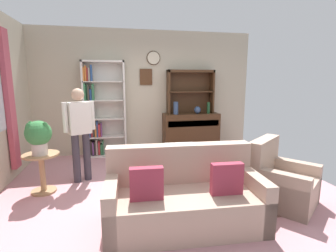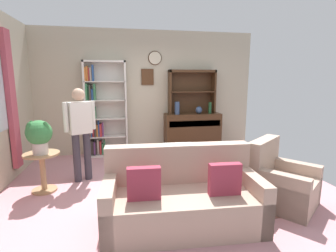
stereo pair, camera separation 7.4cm
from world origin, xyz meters
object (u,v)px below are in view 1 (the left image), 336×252
object	(u,v)px
bottle_wine	(208,108)
couch_floral	(184,198)
sideboard	(191,131)
person_reading	(80,128)
coffee_table	(168,172)
plant_stand	(42,169)
vase_round	(197,110)
sideboard_hutch	(190,86)
vase_tall	(176,108)
armchair_floral	(280,183)
bookshelf	(101,112)
book_stack	(169,165)
potted_plant_large	(38,135)

from	to	relation	value
bottle_wine	couch_floral	size ratio (longest dim) A/B	0.14
sideboard	person_reading	bearing A→B (deg)	-150.02
person_reading	coffee_table	world-z (taller)	person_reading
sideboard	plant_stand	xyz separation A→B (m)	(-2.86, -1.68, -0.13)
vase_round	bottle_wine	world-z (taller)	bottle_wine
sideboard_hutch	person_reading	world-z (taller)	sideboard_hutch
couch_floral	coffee_table	xyz separation A→B (m)	(-0.02, 0.77, 0.04)
vase_tall	armchair_floral	bearing A→B (deg)	-72.36
bookshelf	sideboard	world-z (taller)	bookshelf
vase_tall	book_stack	bearing A→B (deg)	-106.39
sideboard	book_stack	size ratio (longest dim) A/B	6.02
bookshelf	sideboard_hutch	world-z (taller)	bookshelf
bookshelf	armchair_floral	world-z (taller)	bookshelf
couch_floral	book_stack	distance (m)	0.81
vase_tall	armchair_floral	size ratio (longest dim) A/B	0.27
sideboard_hutch	bottle_wine	distance (m)	0.67
bottle_wine	vase_round	bearing A→B (deg)	175.05
vase_round	person_reading	world-z (taller)	person_reading
couch_floral	person_reading	world-z (taller)	person_reading
vase_round	couch_floral	bearing A→B (deg)	-111.16
coffee_table	book_stack	size ratio (longest dim) A/B	3.70
sideboard	person_reading	distance (m)	2.71
potted_plant_large	book_stack	world-z (taller)	potted_plant_large
bookshelf	couch_floral	xyz separation A→B (m)	(1.06, -3.03, -0.68)
sideboard_hutch	potted_plant_large	xyz separation A→B (m)	(-2.85, -1.84, -0.66)
couch_floral	armchair_floral	distance (m)	1.45
plant_stand	book_stack	world-z (taller)	plant_stand
couch_floral	book_stack	world-z (taller)	couch_floral
sideboard	person_reading	size ratio (longest dim) A/B	0.83
vase_tall	couch_floral	world-z (taller)	vase_tall
bookshelf	sideboard	distance (m)	2.11
couch_floral	potted_plant_large	distance (m)	2.30
sideboard_hutch	book_stack	size ratio (longest dim) A/B	5.09
plant_stand	sideboard_hutch	bearing A→B (deg)	32.10
sideboard	plant_stand	bearing A→B (deg)	-149.50
armchair_floral	bottle_wine	bearing A→B (deg)	91.37
potted_plant_large	armchair_floral	bearing A→B (deg)	-16.83
couch_floral	armchair_floral	size ratio (longest dim) A/B	1.71
sideboard	vase_tall	size ratio (longest dim) A/B	4.55
potted_plant_large	plant_stand	bearing A→B (deg)	96.67
bottle_wine	coffee_table	distance (m)	2.61
vase_round	couch_floral	world-z (taller)	vase_round
person_reading	bookshelf	bearing A→B (deg)	79.18
sideboard	coffee_table	xyz separation A→B (m)	(-1.01, -2.18, -0.16)
sideboard	vase_tall	distance (m)	0.68
armchair_floral	potted_plant_large	distance (m)	3.50
person_reading	book_stack	world-z (taller)	person_reading
vase_tall	armchair_floral	xyz separation A→B (m)	(0.84, -2.65, -0.77)
bottle_wine	potted_plant_large	size ratio (longest dim) A/B	0.52
potted_plant_large	person_reading	world-z (taller)	person_reading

